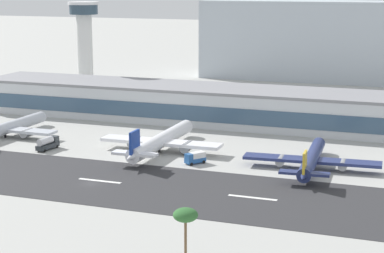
% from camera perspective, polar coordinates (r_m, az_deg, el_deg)
% --- Properties ---
extents(ground_plane, '(1400.00, 1400.00, 0.00)m').
position_cam_1_polar(ground_plane, '(180.82, -8.20, -4.64)').
color(ground_plane, '#A8A8A3').
extents(runway_strip, '(800.00, 37.61, 0.08)m').
position_cam_1_polar(runway_strip, '(183.40, -7.74, -4.37)').
color(runway_strip, '#2D2D30').
rests_on(runway_strip, ground_plane).
extents(runway_centreline_dash_4, '(12.00, 1.20, 0.01)m').
position_cam_1_polar(runway_centreline_dash_4, '(182.98, -7.49, -4.39)').
color(runway_centreline_dash_4, white).
rests_on(runway_centreline_dash_4, runway_strip).
extents(runway_centreline_dash_5, '(12.00, 1.20, 0.01)m').
position_cam_1_polar(runway_centreline_dash_5, '(168.49, 4.93, -5.76)').
color(runway_centreline_dash_5, white).
rests_on(runway_centreline_dash_5, runway_strip).
extents(terminal_building, '(174.77, 26.75, 12.89)m').
position_cam_1_polar(terminal_building, '(255.66, 1.05, 1.84)').
color(terminal_building, silver).
rests_on(terminal_building, ground_plane).
extents(control_tower, '(13.02, 13.02, 41.63)m').
position_cam_1_polar(control_tower, '(304.88, -8.71, 6.86)').
color(control_tower, silver).
rests_on(control_tower, ground_plane).
extents(distant_hotel_block, '(137.46, 29.62, 40.17)m').
position_cam_1_polar(distant_hotel_block, '(365.77, 11.60, 6.79)').
color(distant_hotel_block, '#A8B2BC').
rests_on(distant_hotel_block, ground_plane).
extents(airliner_black_tail_gate_0, '(35.22, 44.28, 9.24)m').
position_cam_1_polar(airliner_black_tail_gate_0, '(238.25, -14.91, -0.17)').
color(airliner_black_tail_gate_0, silver).
rests_on(airliner_black_tail_gate_0, ground_plane).
extents(airliner_navy_tail_gate_1, '(37.61, 49.21, 10.27)m').
position_cam_1_polar(airliner_navy_tail_gate_1, '(210.66, -2.65, -1.23)').
color(airliner_navy_tail_gate_1, white).
rests_on(airliner_navy_tail_gate_1, ground_plane).
extents(airliner_gold_tail_gate_2, '(37.71, 42.20, 8.81)m').
position_cam_1_polar(airliner_gold_tail_gate_2, '(193.84, 9.65, -2.69)').
color(airliner_gold_tail_gate_2, navy).
rests_on(airliner_gold_tail_gate_2, ground_plane).
extents(service_fuel_truck_0, '(3.67, 8.75, 3.95)m').
position_cam_1_polar(service_fuel_truck_0, '(218.38, -11.64, -1.33)').
color(service_fuel_truck_0, '#2D3338').
rests_on(service_fuel_truck_0, ground_plane).
extents(service_box_truck_1, '(5.36, 6.31, 3.25)m').
position_cam_1_polar(service_box_truck_1, '(197.75, 0.26, -2.54)').
color(service_box_truck_1, '#23569E').
rests_on(service_box_truck_1, ground_plane).
extents(palm_tree_1, '(4.53, 4.53, 11.07)m').
position_cam_1_polar(palm_tree_1, '(126.19, -0.53, -7.28)').
color(palm_tree_1, brown).
rests_on(palm_tree_1, ground_plane).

